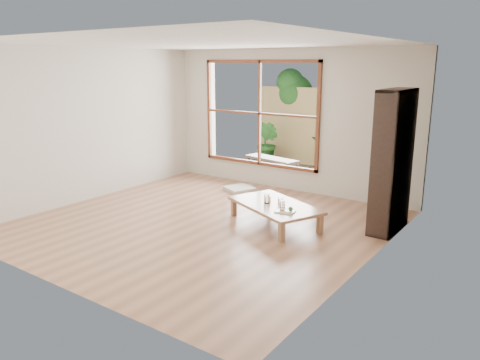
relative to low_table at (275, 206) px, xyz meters
The scene contains 15 objects.
ground 1.07m from the low_table, 146.94° to the right, with size 5.00×5.00×0.00m, color tan.
low_table is the anchor object (origin of this frame).
floor_cushion 1.97m from the low_table, 140.72° to the left, with size 0.47×0.47×0.07m, color beige.
bookshelf 1.78m from the low_table, 27.16° to the left, with size 0.32×0.90×2.00m, color #33221C.
glass_tall 0.17m from the low_table, 160.46° to the right, with size 0.08×0.08×0.15m, color silver.
glass_mid 0.24m from the low_table, 28.63° to the right, with size 0.08×0.08×0.11m, color silver.
glass_short 0.12m from the low_table, 28.66° to the left, with size 0.07×0.07×0.09m, color silver.
glass_small 0.16m from the low_table, 160.55° to the left, with size 0.06×0.06×0.07m, color silver.
food_tray 0.42m from the low_table, 36.56° to the right, with size 0.29×0.22×0.08m.
deck 3.35m from the low_table, 116.15° to the left, with size 2.80×2.00×0.05m, color #3A322A.
garden_bench 3.01m from the low_table, 122.32° to the left, with size 1.26×0.57×0.38m.
bamboo_fence 4.30m from the low_table, 110.21° to the left, with size 2.80×0.06×1.80m, color tan.
shrub_right 3.78m from the low_table, 101.40° to the left, with size 0.89×0.77×0.99m, color #266023.
shrub_left 4.13m from the low_table, 123.40° to the left, with size 0.56×0.45×1.02m, color #266023.
garden_tree 4.99m from the low_table, 116.57° to the left, with size 1.04×0.85×2.22m.
Camera 1 is at (4.26, -5.13, 2.33)m, focal length 35.00 mm.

